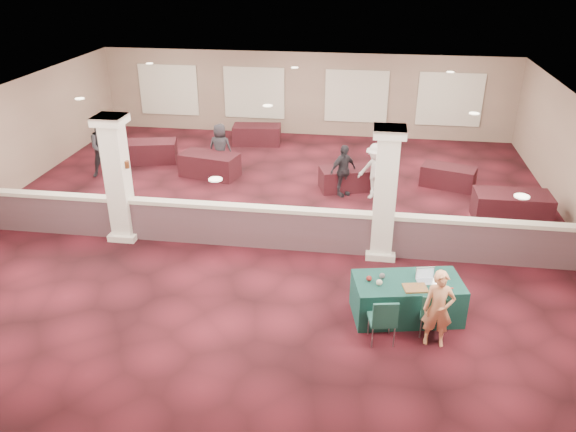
# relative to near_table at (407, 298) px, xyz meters

# --- Properties ---
(ground) EXTENTS (16.00, 16.00, 0.00)m
(ground) POSITION_rel_near_table_xyz_m (-3.50, 3.95, -0.41)
(ground) COLOR #4E131D
(ground) RESTS_ON ground
(wall_back) EXTENTS (16.00, 0.04, 3.20)m
(wall_back) POSITION_rel_near_table_xyz_m (-3.50, 11.95, 1.19)
(wall_back) COLOR #84685B
(wall_back) RESTS_ON ground
(wall_front) EXTENTS (16.00, 0.04, 3.20)m
(wall_front) POSITION_rel_near_table_xyz_m (-3.50, -4.05, 1.19)
(wall_front) COLOR #84685B
(wall_front) RESTS_ON ground
(ceiling) EXTENTS (16.00, 16.00, 0.02)m
(ceiling) POSITION_rel_near_table_xyz_m (-3.50, 3.95, 2.79)
(ceiling) COLOR silver
(ceiling) RESTS_ON wall_back
(partition_wall) EXTENTS (15.60, 0.28, 1.10)m
(partition_wall) POSITION_rel_near_table_xyz_m (-3.50, 2.45, 0.16)
(partition_wall) COLOR brown
(partition_wall) RESTS_ON ground
(column_left) EXTENTS (0.72, 0.72, 3.20)m
(column_left) POSITION_rel_near_table_xyz_m (-7.00, 2.45, 1.23)
(column_left) COLOR white
(column_left) RESTS_ON ground
(column_right) EXTENTS (0.72, 0.72, 3.20)m
(column_right) POSITION_rel_near_table_xyz_m (-0.50, 2.45, 1.23)
(column_right) COLOR white
(column_right) RESTS_ON ground
(sconce_left) EXTENTS (0.12, 0.12, 0.18)m
(sconce_left) POSITION_rel_near_table_xyz_m (-7.28, 2.45, 1.59)
(sconce_left) COLOR brown
(sconce_left) RESTS_ON column_left
(sconce_right) EXTENTS (0.12, 0.12, 0.18)m
(sconce_right) POSITION_rel_near_table_xyz_m (-6.72, 2.45, 1.59)
(sconce_right) COLOR brown
(sconce_right) RESTS_ON column_left
(near_table) EXTENTS (2.29, 1.47, 0.81)m
(near_table) POSITION_rel_near_table_xyz_m (0.00, 0.00, 0.00)
(near_table) COLOR #0E342E
(near_table) RESTS_ON ground
(conf_chair_main) EXTENTS (0.53, 0.53, 0.95)m
(conf_chair_main) POSITION_rel_near_table_xyz_m (0.45, -0.62, 0.16)
(conf_chair_main) COLOR #1C534A
(conf_chair_main) RESTS_ON ground
(conf_chair_side) EXTENTS (0.58, 0.58, 0.98)m
(conf_chair_side) POSITION_rel_near_table_xyz_m (-0.48, -0.98, 0.17)
(conf_chair_side) COLOR #1C534A
(conf_chair_side) RESTS_ON ground
(woman) EXTENTS (0.57, 0.39, 1.55)m
(woman) POSITION_rel_near_table_xyz_m (0.50, -0.82, 0.37)
(woman) COLOR #F4AB6A
(woman) RESTS_ON ground
(far_table_front_left) EXTENTS (2.00, 1.31, 0.75)m
(far_table_front_left) POSITION_rel_near_table_xyz_m (-6.00, 6.95, -0.03)
(far_table_front_left) COLOR black
(far_table_front_left) RESTS_ON ground
(far_table_front_center) EXTENTS (1.85, 1.30, 0.68)m
(far_table_front_center) POSITION_rel_near_table_xyz_m (-1.50, 6.48, -0.07)
(far_table_front_center) COLOR black
(far_table_front_center) RESTS_ON ground
(far_table_front_right) EXTENTS (2.00, 1.02, 0.81)m
(far_table_front_right) POSITION_rel_near_table_xyz_m (3.00, 4.88, -0.00)
(far_table_front_right) COLOR black
(far_table_front_right) RESTS_ON ground
(far_table_back_left) EXTENTS (1.98, 1.31, 0.73)m
(far_table_back_left) POSITION_rel_near_table_xyz_m (-8.42, 7.95, -0.04)
(far_table_back_left) COLOR black
(far_table_back_left) RESTS_ON ground
(far_table_back_center) EXTENTS (1.85, 1.05, 0.72)m
(far_table_back_center) POSITION_rel_near_table_xyz_m (-5.13, 10.45, -0.05)
(far_table_back_center) COLOR black
(far_table_back_center) RESTS_ON ground
(far_table_back_right) EXTENTS (1.77, 1.25, 0.65)m
(far_table_back_right) POSITION_rel_near_table_xyz_m (1.58, 7.15, -0.08)
(far_table_back_right) COLOR black
(far_table_back_right) RESTS_ON ground
(attendee_a) EXTENTS (1.05, 0.96, 1.92)m
(attendee_a) POSITION_rel_near_table_xyz_m (-9.36, 6.51, 0.55)
(attendee_a) COLOR black
(attendee_a) RESTS_ON ground
(attendee_b) EXTENTS (1.19, 0.95, 1.70)m
(attendee_b) POSITION_rel_near_table_xyz_m (-0.69, 5.88, 0.44)
(attendee_b) COLOR silver
(attendee_b) RESTS_ON ground
(attendee_c) EXTENTS (0.98, 0.95, 1.57)m
(attendee_c) POSITION_rel_near_table_xyz_m (-1.63, 5.99, 0.38)
(attendee_c) COLOR black
(attendee_c) RESTS_ON ground
(attendee_d) EXTENTS (0.83, 0.49, 1.61)m
(attendee_d) POSITION_rel_near_table_xyz_m (-5.76, 7.45, 0.40)
(attendee_d) COLOR black
(attendee_d) RESTS_ON ground
(laptop_base) EXTENTS (0.41, 0.33, 0.02)m
(laptop_base) POSITION_rel_near_table_xyz_m (0.34, 0.01, 0.42)
(laptop_base) COLOR silver
(laptop_base) RESTS_ON near_table
(laptop_screen) EXTENTS (0.36, 0.09, 0.25)m
(laptop_screen) POSITION_rel_near_table_xyz_m (0.31, 0.14, 0.55)
(laptop_screen) COLOR silver
(laptop_screen) RESTS_ON near_table
(screen_glow) EXTENTS (0.33, 0.07, 0.21)m
(screen_glow) POSITION_rel_near_table_xyz_m (0.31, 0.13, 0.53)
(screen_glow) COLOR silver
(screen_glow) RESTS_ON near_table
(knitting) EXTENTS (0.51, 0.42, 0.03)m
(knitting) POSITION_rel_near_table_xyz_m (0.11, -0.26, 0.42)
(knitting) COLOR #C26D1F
(knitting) RESTS_ON near_table
(yarn_cream) EXTENTS (0.12, 0.12, 0.12)m
(yarn_cream) POSITION_rel_near_table_xyz_m (-0.58, -0.24, 0.47)
(yarn_cream) COLOR #EDE5C3
(yarn_cream) RESTS_ON near_table
(yarn_red) EXTENTS (0.11, 0.11, 0.11)m
(yarn_red) POSITION_rel_near_table_xyz_m (-0.78, -0.11, 0.46)
(yarn_red) COLOR maroon
(yarn_red) RESTS_ON near_table
(yarn_grey) EXTENTS (0.12, 0.12, 0.12)m
(yarn_grey) POSITION_rel_near_table_xyz_m (-0.52, 0.03, 0.47)
(yarn_grey) COLOR #46474B
(yarn_grey) RESTS_ON near_table
(scissors) EXTENTS (0.14, 0.06, 0.01)m
(scissors) POSITION_rel_near_table_xyz_m (0.77, -0.16, 0.41)
(scissors) COLOR #B21B13
(scissors) RESTS_ON near_table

